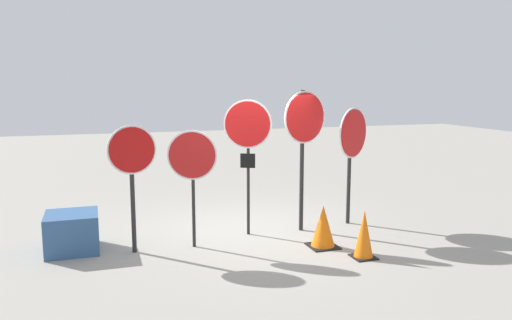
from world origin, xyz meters
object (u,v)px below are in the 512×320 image
Objects in this scene: traffic_cone_1 at (323,226)px; storage_crate at (72,232)px; traffic_cone_0 at (364,234)px; stop_sign_2 at (248,134)px; stop_sign_1 at (192,161)px; stop_sign_4 at (352,141)px; stop_sign_3 at (304,130)px; stop_sign_0 at (132,161)px.

traffic_cone_1 is 4.10m from storage_crate.
stop_sign_2 is at bearing 129.03° from traffic_cone_0.
stop_sign_2 is 3.33m from storage_crate.
stop_sign_1 is 0.81× the size of stop_sign_2.
stop_sign_2 reaches higher than stop_sign_4.
stop_sign_3 reaches higher than stop_sign_2.
traffic_cone_1 is at bearing -21.70° from stop_sign_0.
traffic_cone_1 is (-1.11, -1.10, -1.27)m from stop_sign_4.
storage_crate is at bearing 158.15° from traffic_cone_0.
storage_crate is at bearing 160.02° from stop_sign_3.
stop_sign_2 is 3.45× the size of traffic_cone_1.
stop_sign_0 is at bearing 167.78° from traffic_cone_1.
stop_sign_0 is 2.71× the size of traffic_cone_0.
stop_sign_3 is at bearing -3.90° from stop_sign_0.
stop_sign_3 is 1.11m from stop_sign_4.
traffic_cone_0 reaches higher than storage_crate.
stop_sign_2 is (2.01, 0.36, 0.34)m from stop_sign_0.
stop_sign_0 is at bearing -23.25° from storage_crate.
traffic_cone_1 is (-0.37, 0.68, -0.03)m from traffic_cone_0.
stop_sign_2 is 1.08× the size of stop_sign_4.
traffic_cone_0 is at bearing -30.92° from stop_sign_0.
stop_sign_3 reaches higher than traffic_cone_1.
stop_sign_4 reaches higher than traffic_cone_1.
traffic_cone_1 is (3.00, -0.65, -1.14)m from stop_sign_0.
stop_sign_3 is (1.04, -0.07, 0.04)m from stop_sign_2.
traffic_cone_0 is at bearing -61.04° from traffic_cone_1.
stop_sign_3 is at bearing -1.61° from storage_crate.
stop_sign_0 is at bearing 155.00° from stop_sign_4.
stop_sign_0 reaches higher than traffic_cone_0.
stop_sign_3 is (2.10, 0.32, 0.42)m from stop_sign_1.
stop_sign_0 is 3.80m from traffic_cone_0.
storage_crate is (-0.96, 0.41, -1.18)m from stop_sign_0.
traffic_cone_0 is at bearing -11.09° from stop_sign_1.
traffic_cone_1 is at bearing 0.19° from stop_sign_1.
stop_sign_3 is at bearing 25.85° from stop_sign_1.
stop_sign_3 reaches higher than stop_sign_1.
stop_sign_3 is at bearing 87.25° from traffic_cone_1.
stop_sign_2 reaches higher than traffic_cone_1.
stop_sign_2 reaches higher than stop_sign_1.
stop_sign_0 is at bearing 167.21° from stop_sign_3.
traffic_cone_1 is at bearing -111.12° from stop_sign_3.
stop_sign_1 is 2.26m from storage_crate.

